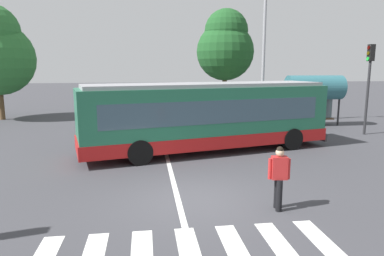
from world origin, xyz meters
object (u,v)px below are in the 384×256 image
Objects in this scene: background_tree_right at (225,46)px; twin_arm_street_lamp at (264,40)px; parked_car_champagne at (228,112)px; bus_stop_shelter at (314,89)px; traffic_light_far_corner at (369,75)px; city_transit_bus at (207,116)px; parked_car_black at (189,113)px; parked_car_blue at (146,113)px; pedestrian_crossing_street at (279,174)px.

twin_arm_street_lamp is at bearing -73.08° from background_tree_right.
parked_car_champagne is 1.24× the size of bus_stop_shelter.
parked_car_champagne is 0.90× the size of traffic_light_far_corner.
twin_arm_street_lamp reaches higher than city_transit_bus.
traffic_light_far_corner is 0.61× the size of background_tree_right.
background_tree_right is (-4.40, 6.16, 3.00)m from bus_stop_shelter.
parked_car_black is 10.93m from traffic_light_far_corner.
background_tree_right is (6.29, 4.04, 4.65)m from parked_car_blue.
twin_arm_street_lamp reaches higher than bus_stop_shelter.
bus_stop_shelter is at bearing -13.62° from parked_car_black.
background_tree_right is at bearing 73.30° from city_transit_bus.
background_tree_right is at bearing 32.72° from parked_car_blue.
parked_car_champagne is (2.17, 14.59, -0.20)m from pedestrian_crossing_street.
city_transit_bus is 9.61m from twin_arm_street_lamp.
city_transit_bus is 2.56× the size of parked_car_blue.
parked_car_blue is at bearing 168.77° from bus_stop_shelter.
parked_car_blue is at bearing 108.82° from city_transit_bus.
parked_car_blue and parked_car_champagne have the same top height.
traffic_light_far_corner is 0.56× the size of twin_arm_street_lamp.
twin_arm_street_lamp reaches higher than pedestrian_crossing_street.
parked_car_champagne is 8.84m from traffic_light_far_corner.
parked_car_blue is 5.57m from parked_car_champagne.
city_transit_bus is 6.74× the size of pedestrian_crossing_street.
city_transit_bus is 8.43m from parked_car_champagne.
parked_car_black is at bearing 88.73° from city_transit_bus.
city_transit_bus is at bearing -106.70° from background_tree_right.
pedestrian_crossing_street is at bearing -76.91° from parked_car_blue.
twin_arm_street_lamp is (7.74, -0.72, 4.71)m from parked_car_blue.
parked_car_black is (0.17, 7.70, -0.82)m from city_transit_bus.
traffic_light_far_corner is (6.68, -5.19, 2.56)m from parked_car_champagne.
bus_stop_shelter is at bearing 116.59° from traffic_light_far_corner.
parked_car_champagne is at bearing 142.17° from traffic_light_far_corner.
parked_car_black is at bearing 92.10° from pedestrian_crossing_street.
traffic_light_far_corner is 6.72m from twin_arm_street_lamp.
pedestrian_crossing_street is 0.35× the size of traffic_light_far_corner.
parked_car_black is at bearing -4.54° from parked_car_blue.
background_tree_right reaches higher than traffic_light_far_corner.
twin_arm_street_lamp is (4.34, 13.90, 4.51)m from pedestrian_crossing_street.
city_transit_bus is 6.77m from pedestrian_crossing_street.
pedestrian_crossing_street is 14.41m from parked_car_black.
bus_stop_shelter is 4.48m from twin_arm_street_lamp.
city_transit_bus is at bearing 95.96° from pedestrian_crossing_street.
parked_car_blue is (-2.70, 7.92, -0.82)m from city_transit_bus.
parked_car_champagne is 5.23m from twin_arm_street_lamp.
twin_arm_street_lamp reaches higher than parked_car_blue.
city_transit_bus is 2.54× the size of parked_car_black.
twin_arm_street_lamp is (-4.51, 4.50, 2.15)m from traffic_light_far_corner.
bus_stop_shelter is at bearing -54.45° from background_tree_right.
city_transit_bus reaches higher than pedestrian_crossing_street.
bus_stop_shelter is 0.44× the size of background_tree_right.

